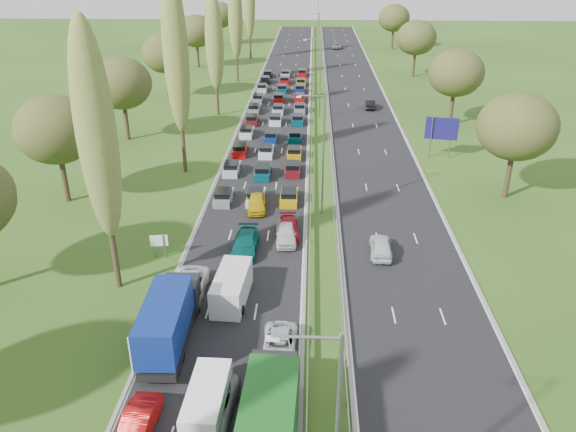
{
  "coord_description": "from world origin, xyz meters",
  "views": [
    {
      "loc": [
        3.31,
        -7.67,
        23.94
      ],
      "look_at": [
        1.29,
        39.15,
        1.5
      ],
      "focal_mm": 35.0,
      "sensor_mm": 36.0,
      "label": 1
    }
  ],
  "objects_px": {
    "white_van_front": "(208,399)",
    "white_van_rear": "(232,285)",
    "direction_sign": "(442,130)",
    "near_car_1": "(137,425)",
    "blue_lorry": "(169,318)",
    "info_sign": "(159,243)",
    "near_car_2": "(188,287)"
  },
  "relations": [
    {
      "from": "info_sign",
      "to": "direction_sign",
      "type": "height_order",
      "value": "direction_sign"
    },
    {
      "from": "blue_lorry",
      "to": "white_van_rear",
      "type": "distance_m",
      "value": 6.46
    },
    {
      "from": "white_van_front",
      "to": "white_van_rear",
      "type": "bearing_deg",
      "value": 92.57
    },
    {
      "from": "white_van_rear",
      "to": "near_car_1",
      "type": "bearing_deg",
      "value": -100.27
    },
    {
      "from": "white_van_front",
      "to": "info_sign",
      "type": "height_order",
      "value": "white_van_front"
    },
    {
      "from": "near_car_1",
      "to": "info_sign",
      "type": "xyz_separation_m",
      "value": [
        -3.64,
        19.3,
        0.62
      ]
    },
    {
      "from": "blue_lorry",
      "to": "white_van_rear",
      "type": "height_order",
      "value": "blue_lorry"
    },
    {
      "from": "near_car_2",
      "to": "white_van_rear",
      "type": "relative_size",
      "value": 0.99
    },
    {
      "from": "near_car_1",
      "to": "direction_sign",
      "type": "relative_size",
      "value": 0.86
    },
    {
      "from": "info_sign",
      "to": "blue_lorry",
      "type": "bearing_deg",
      "value": -72.47
    },
    {
      "from": "direction_sign",
      "to": "white_van_front",
      "type": "bearing_deg",
      "value": -116.1
    },
    {
      "from": "white_van_front",
      "to": "direction_sign",
      "type": "bearing_deg",
      "value": 65.54
    },
    {
      "from": "near_car_1",
      "to": "white_van_front",
      "type": "xyz_separation_m",
      "value": [
        3.56,
        1.68,
        0.32
      ]
    },
    {
      "from": "blue_lorry",
      "to": "direction_sign",
      "type": "relative_size",
      "value": 1.74
    },
    {
      "from": "near_car_2",
      "to": "info_sign",
      "type": "relative_size",
      "value": 2.67
    },
    {
      "from": "near_car_1",
      "to": "blue_lorry",
      "type": "distance_m",
      "value": 8.0
    },
    {
      "from": "near_car_1",
      "to": "info_sign",
      "type": "distance_m",
      "value": 19.65
    },
    {
      "from": "blue_lorry",
      "to": "direction_sign",
      "type": "height_order",
      "value": "direction_sign"
    },
    {
      "from": "white_van_rear",
      "to": "info_sign",
      "type": "height_order",
      "value": "white_van_rear"
    },
    {
      "from": "blue_lorry",
      "to": "white_van_front",
      "type": "height_order",
      "value": "blue_lorry"
    },
    {
      "from": "direction_sign",
      "to": "blue_lorry",
      "type": "bearing_deg",
      "value": -123.63
    },
    {
      "from": "info_sign",
      "to": "direction_sign",
      "type": "bearing_deg",
      "value": 42.6
    },
    {
      "from": "direction_sign",
      "to": "white_van_rear",
      "type": "bearing_deg",
      "value": -123.89
    },
    {
      "from": "info_sign",
      "to": "near_car_1",
      "type": "bearing_deg",
      "value": -79.33
    },
    {
      "from": "near_car_2",
      "to": "blue_lorry",
      "type": "distance_m",
      "value": 5.73
    },
    {
      "from": "near_car_1",
      "to": "info_sign",
      "type": "bearing_deg",
      "value": 103.96
    },
    {
      "from": "near_car_1",
      "to": "near_car_2",
      "type": "distance_m",
      "value": 13.51
    },
    {
      "from": "white_van_rear",
      "to": "info_sign",
      "type": "relative_size",
      "value": 2.7
    },
    {
      "from": "white_van_front",
      "to": "direction_sign",
      "type": "xyz_separation_m",
      "value": [
        21.6,
        44.1,
        2.5
      ]
    },
    {
      "from": "blue_lorry",
      "to": "info_sign",
      "type": "xyz_separation_m",
      "value": [
        -3.6,
        11.4,
        -0.61
      ]
    },
    {
      "from": "near_car_1",
      "to": "near_car_2",
      "type": "height_order",
      "value": "near_car_2"
    },
    {
      "from": "blue_lorry",
      "to": "white_van_rear",
      "type": "relative_size",
      "value": 1.6
    }
  ]
}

